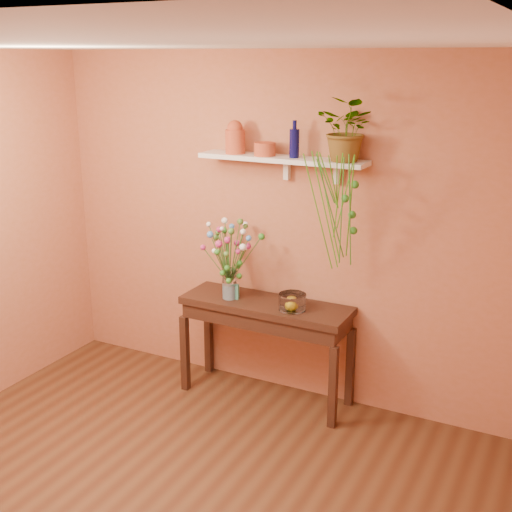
{
  "coord_description": "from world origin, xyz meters",
  "views": [
    {
      "loc": [
        2.11,
        -2.58,
        2.65
      ],
      "look_at": [
        0.0,
        1.55,
        1.25
      ],
      "focal_mm": 46.64,
      "sensor_mm": 36.0,
      "label": 1
    }
  ],
  "objects": [
    {
      "name": "carton",
      "position": [
        -0.27,
        1.72,
        0.88
      ],
      "size": [
        0.07,
        0.06,
        0.12
      ],
      "primitive_type": "cube",
      "rotation": [
        0.0,
        0.0,
        0.26
      ],
      "color": "teal",
      "rests_on": "sideboard"
    },
    {
      "name": "sideboard",
      "position": [
        -0.02,
        1.76,
        0.7
      ],
      "size": [
        1.34,
        0.43,
        0.82
      ],
      "color": "#391F16",
      "rests_on": "ground"
    },
    {
      "name": "terracotta_pot",
      "position": [
        -0.08,
        1.85,
        1.99
      ],
      "size": [
        0.19,
        0.19,
        0.1
      ],
      "primitive_type": "cylinder",
      "rotation": [
        0.0,
        0.0,
        -0.2
      ],
      "color": "#BF4729",
      "rests_on": "wall_shelf"
    },
    {
      "name": "lemon",
      "position": [
        0.23,
        1.69,
        0.86
      ],
      "size": [
        0.07,
        0.07,
        0.07
      ],
      "primitive_type": "sphere",
      "color": "yellow",
      "rests_on": "glass_bowl"
    },
    {
      "name": "wall_shelf",
      "position": [
        0.06,
        1.87,
        1.92
      ],
      "size": [
        1.3,
        0.24,
        0.19
      ],
      "color": "white",
      "rests_on": "room"
    },
    {
      "name": "blue_bottle",
      "position": [
        0.15,
        1.86,
        2.05
      ],
      "size": [
        0.09,
        0.09,
        0.27
      ],
      "color": "#0A0A3F",
      "rests_on": "wall_shelf"
    },
    {
      "name": "spider_plant",
      "position": [
        0.56,
        1.86,
        2.16
      ],
      "size": [
        0.46,
        0.42,
        0.45
      ],
      "primitive_type": "imported",
      "rotation": [
        0.0,
        0.0,
        -0.18
      ],
      "color": "#328226",
      "rests_on": "wall_shelf"
    },
    {
      "name": "glass_vase",
      "position": [
        -0.31,
        1.71,
        0.92
      ],
      "size": [
        0.11,
        0.11,
        0.24
      ],
      "color": "white",
      "rests_on": "sideboard"
    },
    {
      "name": "terracotta_jug",
      "position": [
        -0.33,
        1.85,
        2.06
      ],
      "size": [
        0.17,
        0.17,
        0.25
      ],
      "color": "#BF4729",
      "rests_on": "wall_shelf"
    },
    {
      "name": "room",
      "position": [
        0.0,
        0.0,
        1.35
      ],
      "size": [
        4.04,
        4.04,
        2.7
      ],
      "color": "#51301B",
      "rests_on": "ground"
    },
    {
      "name": "glass_bowl",
      "position": [
        0.23,
        1.71,
        0.87
      ],
      "size": [
        0.21,
        0.21,
        0.12
      ],
      "color": "white",
      "rests_on": "sideboard"
    },
    {
      "name": "bouquet",
      "position": [
        -0.29,
        1.7,
        1.26
      ],
      "size": [
        0.47,
        0.45,
        0.51
      ],
      "color": "#386B28",
      "rests_on": "glass_vase"
    },
    {
      "name": "plant_fronds",
      "position": [
        0.6,
        1.69,
        1.66
      ],
      "size": [
        0.38,
        0.44,
        0.86
      ],
      "color": "#328226",
      "rests_on": "wall_shelf"
    }
  ]
}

